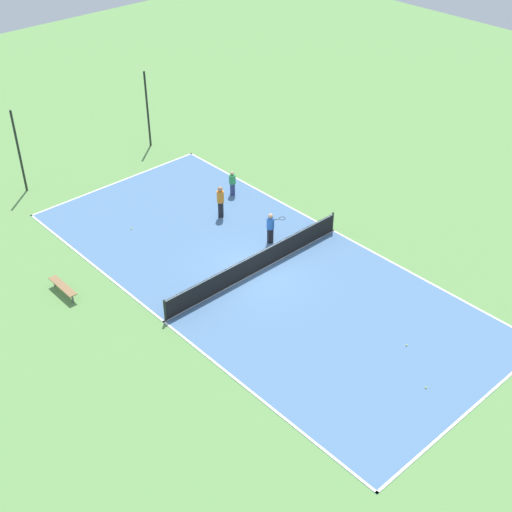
{
  "coord_description": "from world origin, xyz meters",
  "views": [
    {
      "loc": [
        -17.54,
        -19.21,
        18.99
      ],
      "look_at": [
        0.0,
        0.0,
        0.9
      ],
      "focal_mm": 50.0,
      "sensor_mm": 36.0,
      "label": 1
    }
  ],
  "objects": [
    {
      "name": "fence_post_back_right",
      "position": [
        4.07,
        13.86,
        2.3
      ],
      "size": [
        0.12,
        0.12,
        4.6
      ],
      "color": "black",
      "rests_on": "ground_plane"
    },
    {
      "name": "tennis_ball_right_alley",
      "position": [
        -2.13,
        6.78,
        0.06
      ],
      "size": [
        0.07,
        0.07,
        0.07
      ],
      "primitive_type": "sphere",
      "color": "#CCE033",
      "rests_on": "court_surface"
    },
    {
      "name": "bench",
      "position": [
        -7.23,
        4.44,
        0.39
      ],
      "size": [
        0.36,
        1.83,
        0.45
      ],
      "rotation": [
        0.0,
        0.0,
        1.57
      ],
      "color": "olive",
      "rests_on": "ground_plane"
    },
    {
      "name": "court_surface",
      "position": [
        0.0,
        0.0,
        0.01
      ],
      "size": [
        10.39,
        22.72,
        0.02
      ],
      "color": "#4C729E",
      "rests_on": "ground_plane"
    },
    {
      "name": "tennis_net",
      "position": [
        0.0,
        0.0,
        0.56
      ],
      "size": [
        10.19,
        0.1,
        1.06
      ],
      "color": "black",
      "rests_on": "court_surface"
    },
    {
      "name": "player_near_blue",
      "position": [
        2.13,
        1.31,
        0.94
      ],
      "size": [
        0.99,
        0.66,
        1.61
      ],
      "rotation": [
        0.0,
        0.0,
        5.9
      ],
      "color": "black",
      "rests_on": "court_surface"
    },
    {
      "name": "tennis_ball_midcourt",
      "position": [
        -0.29,
        -9.59,
        0.06
      ],
      "size": [
        0.07,
        0.07,
        0.07
      ],
      "primitive_type": "sphere",
      "color": "#CCE033",
      "rests_on": "court_surface"
    },
    {
      "name": "ground_plane",
      "position": [
        0.0,
        0.0,
        0.0
      ],
      "size": [
        80.0,
        80.0,
        0.0
      ],
      "primitive_type": "plane",
      "color": "#60934C"
    },
    {
      "name": "tennis_ball_near_net",
      "position": [
        1.05,
        -7.67,
        0.06
      ],
      "size": [
        0.07,
        0.07,
        0.07
      ],
      "primitive_type": "sphere",
      "color": "#CCE033",
      "rests_on": "court_surface"
    },
    {
      "name": "player_center_orange",
      "position": [
        1.9,
        4.71,
        1.02
      ],
      "size": [
        0.51,
        0.51,
        1.73
      ],
      "rotation": [
        0.0,
        0.0,
        2.33
      ],
      "color": "black",
      "rests_on": "court_surface"
    },
    {
      "name": "fence_post_back_left",
      "position": [
        -4.07,
        13.86,
        2.3
      ],
      "size": [
        0.12,
        0.12,
        4.6
      ],
      "color": "black",
      "rests_on": "ground_plane"
    },
    {
      "name": "player_far_green",
      "position": [
        3.81,
        6.02,
        0.79
      ],
      "size": [
        0.47,
        0.47,
        1.37
      ],
      "rotation": [
        0.0,
        0.0,
        4.3
      ],
      "color": "navy",
      "rests_on": "court_surface"
    }
  ]
}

